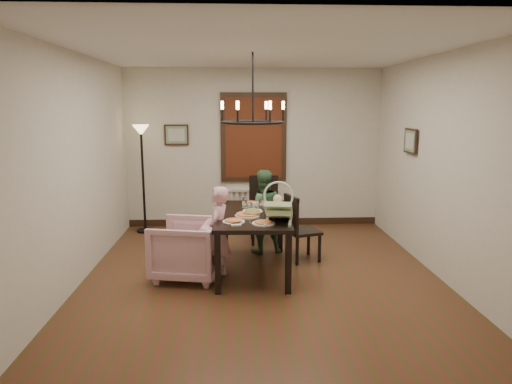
{
  "coord_description": "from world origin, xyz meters",
  "views": [
    {
      "loc": [
        -0.34,
        -5.6,
        2.16
      ],
      "look_at": [
        -0.06,
        0.21,
        1.05
      ],
      "focal_mm": 32.0,
      "sensor_mm": 36.0,
      "label": 1
    }
  ],
  "objects": [
    {
      "name": "chandelier",
      "position": [
        -0.11,
        0.16,
        1.95
      ],
      "size": [
        0.8,
        0.8,
        0.04
      ],
      "primitive_type": "torus",
      "color": "black",
      "rests_on": "room_shell"
    },
    {
      "name": "room_shell",
      "position": [
        0.0,
        0.37,
        1.4
      ],
      "size": [
        4.51,
        5.0,
        2.81
      ],
      "color": "#483418",
      "rests_on": "ground"
    },
    {
      "name": "chair_far",
      "position": [
        0.13,
        1.43,
        0.53
      ],
      "size": [
        0.47,
        0.47,
        1.06
      ],
      "primitive_type": null,
      "rotation": [
        0.0,
        0.0,
        0.0
      ],
      "color": "black",
      "rests_on": "room_shell"
    },
    {
      "name": "baby_bouncer",
      "position": [
        0.18,
        -0.31,
        0.95
      ],
      "size": [
        0.46,
        0.57,
        0.34
      ],
      "primitive_type": null,
      "rotation": [
        0.0,
        0.0,
        -0.16
      ],
      "color": "#CFF1A6",
      "rests_on": "dining_table"
    },
    {
      "name": "elderly_woman",
      "position": [
        -0.55,
        -0.11,
        0.49
      ],
      "size": [
        0.32,
        0.41,
        0.98
      ],
      "primitive_type": "imported",
      "rotation": [
        0.0,
        0.0,
        -1.83
      ],
      "color": "#D2949F",
      "rests_on": "room_shell"
    },
    {
      "name": "floor_lamp",
      "position": [
        -1.9,
        2.15,
        0.9
      ],
      "size": [
        0.3,
        0.3,
        1.8
      ],
      "primitive_type": null,
      "color": "black",
      "rests_on": "room_shell"
    },
    {
      "name": "dining_table",
      "position": [
        -0.11,
        0.16,
        0.69
      ],
      "size": [
        1.0,
        1.69,
        0.78
      ],
      "rotation": [
        0.0,
        0.0,
        -0.04
      ],
      "color": "black",
      "rests_on": "room_shell"
    },
    {
      "name": "radiator",
      "position": [
        0.0,
        2.48,
        0.35
      ],
      "size": [
        0.92,
        0.12,
        0.62
      ],
      "primitive_type": null,
      "color": "silver",
      "rests_on": "room_shell"
    },
    {
      "name": "picture_back",
      "position": [
        -1.35,
        2.47,
        1.65
      ],
      "size": [
        0.42,
        0.03,
        0.36
      ],
      "primitive_type": "cube",
      "color": "black",
      "rests_on": "room_shell"
    },
    {
      "name": "seated_man",
      "position": [
        0.06,
        0.93,
        0.51
      ],
      "size": [
        0.55,
        0.45,
        1.03
      ],
      "primitive_type": "imported",
      "rotation": [
        0.0,
        0.0,
        3.27
      ],
      "color": "#3C6540",
      "rests_on": "room_shell"
    },
    {
      "name": "drinking_glass",
      "position": [
        -0.14,
        0.19,
        0.84
      ],
      "size": [
        0.07,
        0.07,
        0.13
      ],
      "primitive_type": "cylinder",
      "color": "silver",
      "rests_on": "dining_table"
    },
    {
      "name": "armchair",
      "position": [
        -0.95,
        -0.04,
        0.38
      ],
      "size": [
        0.97,
        0.95,
        0.75
      ],
      "primitive_type": "imported",
      "rotation": [
        0.0,
        0.0,
        -1.77
      ],
      "color": "beige",
      "rests_on": "room_shell"
    },
    {
      "name": "window_blinds",
      "position": [
        0.0,
        2.46,
        1.6
      ],
      "size": [
        1.0,
        0.03,
        1.4
      ],
      "primitive_type": "cube",
      "color": "#572A11",
      "rests_on": "room_shell"
    },
    {
      "name": "chair_right",
      "position": [
        0.62,
        0.54,
        0.47
      ],
      "size": [
        0.52,
        0.52,
        0.95
      ],
      "primitive_type": null,
      "rotation": [
        0.0,
        0.0,
        1.87
      ],
      "color": "black",
      "rests_on": "room_shell"
    },
    {
      "name": "picture_right",
      "position": [
        2.21,
        0.9,
        1.65
      ],
      "size": [
        0.03,
        0.42,
        0.36
      ],
      "primitive_type": "cube",
      "rotation": [
        0.0,
        0.0,
        1.57
      ],
      "color": "black",
      "rests_on": "room_shell"
    },
    {
      "name": "pizza_platter",
      "position": [
        -0.18,
        -0.0,
        0.8
      ],
      "size": [
        0.32,
        0.32,
        0.04
      ],
      "primitive_type": "cylinder",
      "color": "tan",
      "rests_on": "dining_table"
    },
    {
      "name": "salad_bowl",
      "position": [
        -0.12,
        0.05,
        0.81
      ],
      "size": [
        0.3,
        0.3,
        0.07
      ],
      "primitive_type": "imported",
      "color": "white",
      "rests_on": "dining_table"
    }
  ]
}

